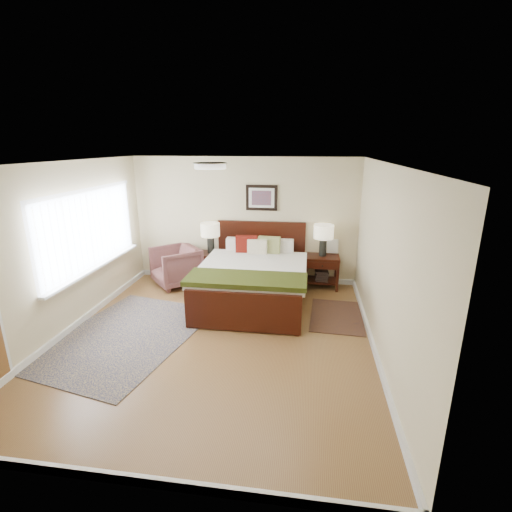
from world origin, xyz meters
The scene contains 17 objects.
floor centered at (0.00, 0.00, 0.00)m, with size 5.00×5.00×0.00m, color brown.
back_wall centered at (0.00, 2.50, 1.25)m, with size 4.50×0.04×2.50m, color beige.
front_wall centered at (0.00, -2.50, 1.25)m, with size 4.50×0.04×2.50m, color beige.
left_wall centered at (-2.25, 0.00, 1.25)m, with size 0.04×5.00×2.50m, color beige.
right_wall centered at (2.25, 0.00, 1.25)m, with size 0.04×5.00×2.50m, color beige.
ceiling centered at (0.00, 0.00, 2.50)m, with size 4.50×5.00×0.02m, color white.
window centered at (-2.20, 0.70, 1.38)m, with size 0.11×2.72×1.32m.
ceil_fixture centered at (0.00, 0.00, 2.47)m, with size 0.44×0.44×0.08m.
bed centered at (0.35, 1.37, 0.57)m, with size 1.88×2.29×1.23m.
wall_art centered at (0.35, 2.47, 1.72)m, with size 0.62×0.05×0.50m.
nightstand_left centered at (-0.65, 2.25, 0.49)m, with size 0.51×0.46×0.61m.
nightstand_right centered at (1.57, 2.26, 0.39)m, with size 0.65×0.49×0.64m.
lamp_left centered at (-0.65, 2.27, 1.05)m, with size 0.38×0.38×0.61m.
lamp_right centered at (1.57, 2.27, 1.08)m, with size 0.38×0.38×0.61m.
armchair centered at (-1.31, 2.00, 0.39)m, with size 0.83×0.85×0.77m, color brown.
rug_persian centered at (-1.35, -0.14, 0.01)m, with size 1.84×2.59×0.01m, color #0C133E.
rug_navy centered at (1.80, 0.98, 0.01)m, with size 0.84×1.27×0.01m, color black.
Camera 1 is at (1.26, -4.72, 2.73)m, focal length 26.00 mm.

